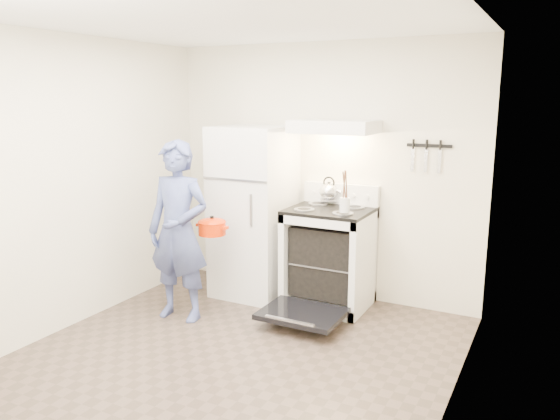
{
  "coord_description": "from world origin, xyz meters",
  "views": [
    {
      "loc": [
        2.12,
        -3.18,
        1.98
      ],
      "look_at": [
        -0.05,
        1.0,
        1.0
      ],
      "focal_mm": 35.0,
      "sensor_mm": 36.0,
      "label": 1
    }
  ],
  "objects_px": {
    "dutch_oven": "(212,228)",
    "stove_body": "(329,259)",
    "refrigerator": "(254,212)",
    "tea_kettle": "(329,190)",
    "person": "(179,231)"
  },
  "relations": [
    {
      "from": "stove_body",
      "to": "tea_kettle",
      "type": "distance_m",
      "value": 0.67
    },
    {
      "from": "dutch_oven",
      "to": "stove_body",
      "type": "bearing_deg",
      "value": 38.61
    },
    {
      "from": "stove_body",
      "to": "tea_kettle",
      "type": "bearing_deg",
      "value": 115.42
    },
    {
      "from": "dutch_oven",
      "to": "person",
      "type": "bearing_deg",
      "value": -136.22
    },
    {
      "from": "stove_body",
      "to": "dutch_oven",
      "type": "relative_size",
      "value": 2.88
    },
    {
      "from": "person",
      "to": "dutch_oven",
      "type": "xyz_separation_m",
      "value": [
        0.22,
        0.21,
        0.01
      ]
    },
    {
      "from": "refrigerator",
      "to": "dutch_oven",
      "type": "distance_m",
      "value": 0.67
    },
    {
      "from": "refrigerator",
      "to": "dutch_oven",
      "type": "height_order",
      "value": "refrigerator"
    },
    {
      "from": "tea_kettle",
      "to": "dutch_oven",
      "type": "relative_size",
      "value": 0.84
    },
    {
      "from": "refrigerator",
      "to": "stove_body",
      "type": "relative_size",
      "value": 1.85
    },
    {
      "from": "refrigerator",
      "to": "dutch_oven",
      "type": "relative_size",
      "value": 5.32
    },
    {
      "from": "refrigerator",
      "to": "person",
      "type": "xyz_separation_m",
      "value": [
        -0.27,
        -0.87,
        -0.04
      ]
    },
    {
      "from": "stove_body",
      "to": "dutch_oven",
      "type": "height_order",
      "value": "dutch_oven"
    },
    {
      "from": "refrigerator",
      "to": "stove_body",
      "type": "height_order",
      "value": "refrigerator"
    },
    {
      "from": "refrigerator",
      "to": "stove_body",
      "type": "xyz_separation_m",
      "value": [
        0.81,
        0.02,
        -0.39
      ]
    }
  ]
}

